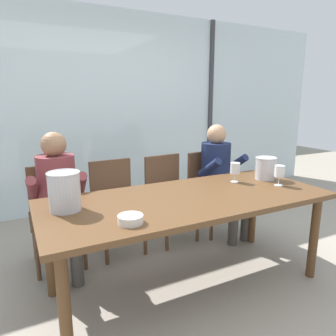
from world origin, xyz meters
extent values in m
plane|color=#9E9384|center=(0.00, 1.00, 0.00)|extent=(14.00, 14.00, 0.00)
cube|color=silver|center=(0.00, 2.18, 1.30)|extent=(7.37, 0.03, 2.60)
cube|color=#38383D|center=(1.66, 2.16, 1.30)|extent=(0.06, 0.06, 2.60)
cube|color=#386633|center=(0.00, 6.30, 0.89)|extent=(13.37, 2.40, 1.77)
cube|color=brown|center=(0.00, 0.00, 0.73)|extent=(2.17, 0.92, 0.04)
cylinder|color=brown|center=(-0.99, -0.36, 0.35)|extent=(0.07, 0.07, 0.71)
cylinder|color=brown|center=(0.99, -0.36, 0.35)|extent=(0.07, 0.07, 0.71)
cylinder|color=brown|center=(-0.99, 0.36, 0.35)|extent=(0.07, 0.07, 0.71)
cylinder|color=brown|center=(0.99, 0.36, 0.35)|extent=(0.07, 0.07, 0.71)
cube|color=brown|center=(-0.87, 0.80, 0.45)|extent=(0.45, 0.45, 0.03)
cube|color=brown|center=(-0.86, 1.00, 0.67)|extent=(0.42, 0.04, 0.42)
cylinder|color=brown|center=(-1.06, 0.62, 0.22)|extent=(0.04, 0.04, 0.43)
cylinder|color=brown|center=(-0.68, 0.61, 0.22)|extent=(0.04, 0.04, 0.43)
cylinder|color=brown|center=(-1.05, 1.00, 0.22)|extent=(0.04, 0.04, 0.43)
cylinder|color=brown|center=(-0.67, 0.99, 0.22)|extent=(0.04, 0.04, 0.43)
cube|color=brown|center=(-0.30, 0.80, 0.45)|extent=(0.46, 0.46, 0.03)
cube|color=brown|center=(-0.31, 1.00, 0.67)|extent=(0.42, 0.05, 0.42)
cylinder|color=brown|center=(-0.49, 0.60, 0.22)|extent=(0.04, 0.04, 0.43)
cylinder|color=brown|center=(-0.11, 0.62, 0.22)|extent=(0.04, 0.04, 0.43)
cylinder|color=brown|center=(-0.50, 0.98, 0.22)|extent=(0.04, 0.04, 0.43)
cylinder|color=brown|center=(-0.12, 1.00, 0.22)|extent=(0.04, 0.04, 0.43)
cube|color=brown|center=(0.28, 0.80, 0.45)|extent=(0.48, 0.48, 0.03)
cube|color=brown|center=(0.26, 1.00, 0.67)|extent=(0.42, 0.08, 0.42)
cylinder|color=brown|center=(0.11, 0.59, 0.22)|extent=(0.04, 0.04, 0.43)
cylinder|color=brown|center=(0.49, 0.63, 0.22)|extent=(0.04, 0.04, 0.43)
cylinder|color=brown|center=(0.07, 0.97, 0.22)|extent=(0.04, 0.04, 0.43)
cylinder|color=brown|center=(0.45, 1.01, 0.22)|extent=(0.04, 0.04, 0.43)
cube|color=brown|center=(0.80, 0.79, 0.45)|extent=(0.49, 0.49, 0.03)
cube|color=brown|center=(0.78, 0.99, 0.67)|extent=(0.42, 0.08, 0.42)
cylinder|color=brown|center=(0.63, 0.58, 0.22)|extent=(0.04, 0.04, 0.43)
cylinder|color=brown|center=(1.01, 0.63, 0.22)|extent=(0.04, 0.04, 0.43)
cylinder|color=brown|center=(0.59, 0.96, 0.22)|extent=(0.04, 0.04, 0.43)
cylinder|color=brown|center=(0.97, 1.00, 0.22)|extent=(0.04, 0.04, 0.43)
cylinder|color=brown|center=(-0.84, 0.81, 0.74)|extent=(0.35, 0.35, 0.52)
sphere|color=#936B4C|center=(-0.84, 0.81, 1.09)|extent=(0.21, 0.21, 0.21)
cube|color=#47423D|center=(-0.95, 0.62, 0.48)|extent=(0.16, 0.41, 0.13)
cube|color=#47423D|center=(-0.77, 0.60, 0.48)|extent=(0.16, 0.41, 0.13)
cylinder|color=#47423D|center=(-0.97, 0.42, 0.23)|extent=(0.10, 0.10, 0.46)
cylinder|color=#47423D|center=(-0.79, 0.40, 0.23)|extent=(0.10, 0.10, 0.46)
cylinder|color=brown|center=(-1.04, 0.71, 0.76)|extent=(0.11, 0.33, 0.26)
cylinder|color=brown|center=(-0.66, 0.67, 0.76)|extent=(0.11, 0.33, 0.26)
cylinder|color=#192347|center=(0.82, 0.81, 0.74)|extent=(0.35, 0.35, 0.52)
sphere|color=tan|center=(0.82, 0.81, 1.09)|extent=(0.21, 0.21, 0.21)
cube|color=#47423D|center=(0.75, 0.60, 0.48)|extent=(0.17, 0.41, 0.13)
cube|color=#47423D|center=(0.93, 0.62, 0.48)|extent=(0.17, 0.41, 0.13)
cylinder|color=#47423D|center=(0.77, 0.40, 0.23)|extent=(0.10, 0.10, 0.46)
cylinder|color=#47423D|center=(0.95, 0.42, 0.23)|extent=(0.10, 0.10, 0.46)
cylinder|color=#192347|center=(0.65, 0.67, 0.76)|extent=(0.11, 0.33, 0.26)
cylinder|color=#192347|center=(1.02, 0.71, 0.76)|extent=(0.11, 0.33, 0.26)
cylinder|color=#B7B7BC|center=(-0.88, 0.12, 0.87)|extent=(0.21, 0.21, 0.25)
torus|color=silver|center=(-0.88, 0.12, 1.00)|extent=(0.21, 0.21, 0.01)
cylinder|color=#B7B7BC|center=(0.88, 0.13, 0.85)|extent=(0.18, 0.18, 0.20)
torus|color=silver|center=(0.88, 0.13, 0.95)|extent=(0.19, 0.19, 0.01)
cylinder|color=silver|center=(-0.57, -0.28, 0.77)|extent=(0.15, 0.15, 0.05)
cylinder|color=silver|center=(0.57, 0.18, 0.75)|extent=(0.07, 0.07, 0.00)
cylinder|color=silver|center=(0.57, 0.18, 0.79)|extent=(0.01, 0.01, 0.07)
cylinder|color=silver|center=(0.57, 0.18, 0.87)|extent=(0.08, 0.08, 0.09)
cylinder|color=maroon|center=(0.57, 0.18, 0.85)|extent=(0.07, 0.07, 0.04)
cylinder|color=silver|center=(0.83, -0.09, 0.75)|extent=(0.07, 0.07, 0.00)
cylinder|color=silver|center=(0.83, -0.09, 0.79)|extent=(0.01, 0.01, 0.07)
cylinder|color=silver|center=(0.83, -0.09, 0.87)|extent=(0.08, 0.08, 0.09)
cylinder|color=#560C1E|center=(0.83, -0.09, 0.85)|extent=(0.07, 0.07, 0.04)
camera|label=1|loc=(-1.15, -1.90, 1.47)|focal=32.82mm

